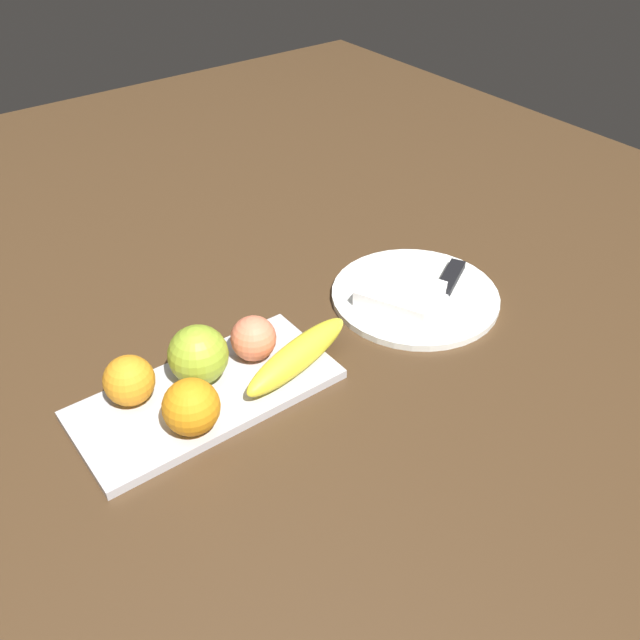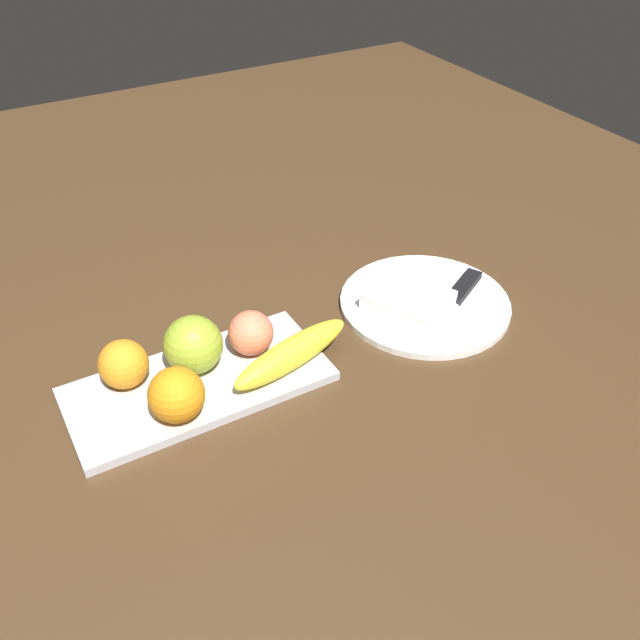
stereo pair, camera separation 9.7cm
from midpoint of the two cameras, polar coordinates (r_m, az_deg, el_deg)
name	(u,v)px [view 1 (the left image)]	position (r m, az deg, el deg)	size (l,w,h in m)	color
ground_plane	(184,421)	(0.91, -14.14, -8.16)	(2.40, 2.40, 0.00)	#422D1A
fruit_tray	(206,394)	(0.93, -12.30, -6.09)	(0.34, 0.16, 0.01)	#B7B5B9
apple	(198,355)	(0.92, -12.96, -2.92)	(0.08, 0.08, 0.08)	#91AE2D
banana	(298,355)	(0.93, -4.83, -3.02)	(0.19, 0.04, 0.04)	yellow
orange_near_apple	(129,380)	(0.91, -18.36, -4.85)	(0.06, 0.06, 0.06)	orange
orange_near_banana	(193,406)	(0.85, -13.61, -7.01)	(0.07, 0.07, 0.07)	orange
peach	(253,338)	(0.94, -8.42, -1.61)	(0.06, 0.06, 0.06)	#EB7755
dinner_plate	(415,296)	(1.08, 5.28, 1.90)	(0.26, 0.26, 0.01)	white
folded_napkin	(400,294)	(1.05, 4.01, 2.08)	(0.09, 0.11, 0.02)	white
knife	(448,282)	(1.10, 7.99, 2.98)	(0.17, 0.11, 0.01)	silver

